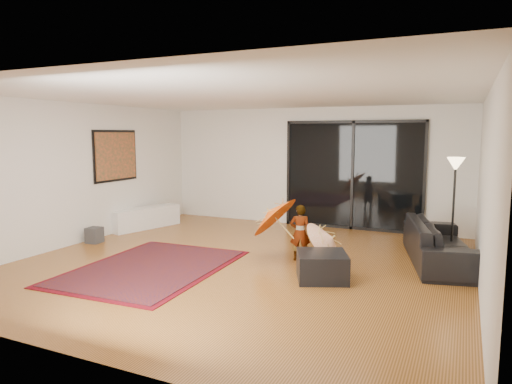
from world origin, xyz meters
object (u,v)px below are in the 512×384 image
Objects in this scene: media_console at (145,218)px; child at (300,233)px; sofa at (441,243)px; ottoman at (322,266)px.

media_console is 1.77× the size of child.
child reaches higher than sofa.
ottoman is (-1.52, -1.64, -0.14)m from sofa.
child is at bearing 97.40° from sofa.
sofa is 2.30m from child.
child is (-0.63, 0.84, 0.27)m from ottoman.
sofa reaches higher than media_console.
child is at bearing 1.10° from media_console.
sofa reaches higher than ottoman.
media_console is at bearing 157.96° from ottoman.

